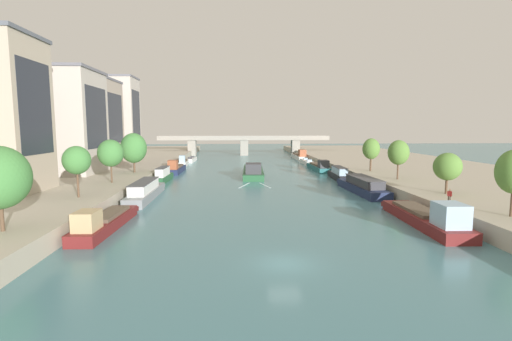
# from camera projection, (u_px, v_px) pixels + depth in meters

# --- Properties ---
(ground_plane) EXTENTS (400.00, 400.00, 0.00)m
(ground_plane) POSITION_uv_depth(u_px,v_px,m) (285.00, 264.00, 28.08)
(ground_plane) COLOR teal
(quay_left) EXTENTS (36.00, 170.00, 1.83)m
(quay_left) POSITION_uv_depth(u_px,v_px,m) (81.00, 170.00, 80.32)
(quay_left) COLOR #B2A893
(quay_left) RESTS_ON ground
(quay_right) EXTENTS (36.00, 170.00, 1.83)m
(quay_right) POSITION_uv_depth(u_px,v_px,m) (412.00, 168.00, 84.68)
(quay_right) COLOR #B2A893
(quay_right) RESTS_ON ground
(barge_midriver) EXTENTS (5.03, 21.43, 3.15)m
(barge_midriver) POSITION_uv_depth(u_px,v_px,m) (253.00, 171.00, 79.07)
(barge_midriver) COLOR #235633
(barge_midriver) RESTS_ON ground
(wake_behind_barge) EXTENTS (5.59, 6.02, 0.03)m
(wake_behind_barge) POSITION_uv_depth(u_px,v_px,m) (255.00, 185.00, 65.65)
(wake_behind_barge) COLOR silver
(wake_behind_barge) RESTS_ON ground
(moored_boat_left_end) EXTENTS (3.06, 13.74, 2.81)m
(moored_boat_left_end) POSITION_uv_depth(u_px,v_px,m) (104.00, 222.00, 37.19)
(moored_boat_left_end) COLOR maroon
(moored_boat_left_end) RESTS_ON ground
(moored_boat_left_midway) EXTENTS (2.68, 16.05, 2.64)m
(moored_boat_left_midway) POSITION_uv_depth(u_px,v_px,m) (145.00, 191.00, 53.39)
(moored_boat_left_midway) COLOR gray
(moored_boat_left_midway) RESTS_ON ground
(moored_boat_left_second) EXTENTS (2.11, 10.61, 2.77)m
(moored_boat_left_second) POSITION_uv_depth(u_px,v_px,m) (163.00, 176.00, 70.03)
(moored_boat_left_second) COLOR #235633
(moored_boat_left_second) RESTS_ON ground
(moored_boat_left_gap_after) EXTENTS (2.82, 12.89, 3.13)m
(moored_boat_left_gap_after) POSITION_uv_depth(u_px,v_px,m) (176.00, 168.00, 84.02)
(moored_boat_left_gap_after) COLOR #1E284C
(moored_boat_left_gap_after) RESTS_ON ground
(moored_boat_left_upstream) EXTENTS (2.28, 11.00, 3.02)m
(moored_boat_left_upstream) POSITION_uv_depth(u_px,v_px,m) (184.00, 162.00, 98.28)
(moored_boat_left_upstream) COLOR silver
(moored_boat_left_upstream) RESTS_ON ground
(moored_boat_left_downstream) EXTENTS (2.35, 10.62, 2.21)m
(moored_boat_left_downstream) POSITION_uv_depth(u_px,v_px,m) (191.00, 160.00, 110.40)
(moored_boat_left_downstream) COLOR silver
(moored_boat_left_downstream) RESTS_ON ground
(moored_boat_right_near) EXTENTS (3.72, 15.77, 3.29)m
(moored_boat_right_near) POSITION_uv_depth(u_px,v_px,m) (427.00, 217.00, 38.66)
(moored_boat_right_near) COLOR maroon
(moored_boat_right_near) RESTS_ON ground
(moored_boat_right_gap_after) EXTENTS (3.72, 15.83, 2.53)m
(moored_boat_right_gap_after) POSITION_uv_depth(u_px,v_px,m) (363.00, 186.00, 58.27)
(moored_boat_right_gap_after) COLOR #1E284C
(moored_boat_right_gap_after) RESTS_ON ground
(moored_boat_right_end) EXTENTS (2.35, 11.35, 2.56)m
(moored_boat_right_end) POSITION_uv_depth(u_px,v_px,m) (339.00, 174.00, 72.82)
(moored_boat_right_end) COLOR black
(moored_boat_right_end) RESTS_ON ground
(moored_boat_right_far) EXTENTS (2.89, 14.98, 2.81)m
(moored_boat_right_far) POSITION_uv_depth(u_px,v_px,m) (319.00, 167.00, 88.17)
(moored_boat_right_far) COLOR #23666B
(moored_boat_right_far) RESTS_ON ground
(moored_boat_right_downstream) EXTENTS (2.42, 12.35, 2.16)m
(moored_boat_right_downstream) POSITION_uv_depth(u_px,v_px,m) (307.00, 162.00, 103.19)
(moored_boat_right_downstream) COLOR silver
(moored_boat_right_downstream) RESTS_ON ground
(moored_boat_right_upstream) EXTENTS (2.89, 15.89, 3.36)m
(moored_boat_right_upstream) POSITION_uv_depth(u_px,v_px,m) (299.00, 156.00, 118.30)
(moored_boat_right_upstream) COLOR silver
(moored_boat_right_upstream) RESTS_ON ground
(tree_left_second) EXTENTS (3.23, 3.23, 6.19)m
(tree_left_second) POSITION_uv_depth(u_px,v_px,m) (77.00, 160.00, 44.28)
(tree_left_second) COLOR brown
(tree_left_second) RESTS_ON quay_left
(tree_left_far) EXTENTS (3.82, 3.82, 6.54)m
(tree_left_far) POSITION_uv_depth(u_px,v_px,m) (111.00, 153.00, 56.09)
(tree_left_far) COLOR brown
(tree_left_far) RESTS_ON quay_left
(tree_left_third) EXTENTS (4.74, 4.74, 7.30)m
(tree_left_third) POSITION_uv_depth(u_px,v_px,m) (134.00, 148.00, 68.87)
(tree_left_third) COLOR brown
(tree_left_third) RESTS_ON quay_left
(tree_right_distant) EXTENTS (3.40, 3.40, 5.20)m
(tree_right_distant) POSITION_uv_depth(u_px,v_px,m) (448.00, 167.00, 46.89)
(tree_right_distant) COLOR brown
(tree_right_distant) RESTS_ON quay_right
(tree_right_midway) EXTENTS (3.32, 3.32, 6.33)m
(tree_right_midway) POSITION_uv_depth(u_px,v_px,m) (399.00, 153.00, 59.71)
(tree_right_midway) COLOR brown
(tree_right_midway) RESTS_ON quay_right
(tree_right_nearest) EXTENTS (3.24, 3.24, 6.26)m
(tree_right_nearest) POSITION_uv_depth(u_px,v_px,m) (371.00, 149.00, 71.10)
(tree_right_nearest) COLOR brown
(tree_right_nearest) RESTS_ON quay_right
(building_left_middle) EXTENTS (15.53, 12.89, 18.81)m
(building_left_middle) POSITION_uv_depth(u_px,v_px,m) (55.00, 121.00, 67.36)
(building_left_middle) COLOR #BCB2A8
(building_left_middle) RESTS_ON quay_left
(building_left_tall) EXTENTS (10.38, 13.03, 19.35)m
(building_left_tall) POSITION_uv_depth(u_px,v_px,m) (94.00, 121.00, 86.23)
(building_left_tall) COLOR #A89989
(building_left_tall) RESTS_ON quay_left
(building_left_far_end) EXTENTS (10.83, 10.02, 22.21)m
(building_left_far_end) POSITION_uv_depth(u_px,v_px,m) (117.00, 117.00, 103.72)
(building_left_far_end) COLOR #BCB2A8
(building_left_far_end) RESTS_ON quay_left
(bridge_far) EXTENTS (61.34, 4.40, 7.04)m
(bridge_far) POSITION_uv_depth(u_px,v_px,m) (244.00, 143.00, 134.51)
(bridge_far) COLOR gray
(bridge_far) RESTS_ON ground
(person_on_quay) EXTENTS (0.34, 0.48, 1.62)m
(person_on_quay) POSITION_uv_depth(u_px,v_px,m) (449.00, 195.00, 41.05)
(person_on_quay) COLOR #473D33
(person_on_quay) RESTS_ON quay_right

